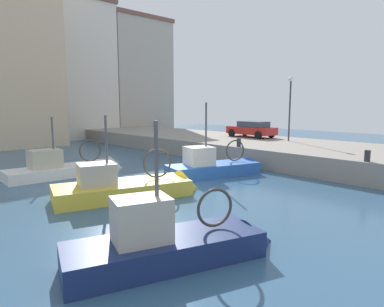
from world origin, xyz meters
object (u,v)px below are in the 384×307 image
object	(u,v)px
quay_streetlamp	(290,98)
mooring_bollard_north	(239,142)
fishing_boat_navy	(178,254)
mooring_bollard_mid	(367,156)
fishing_boat_blue	(218,172)
parked_car_red	(252,129)
fishing_boat_yellow	(132,194)
fishing_boat_white	(70,173)

from	to	relation	value
quay_streetlamp	mooring_bollard_north	bearing A→B (deg)	178.01
fishing_boat_navy	mooring_bollard_mid	size ratio (longest dim) A/B	10.73
fishing_boat_blue	fishing_boat_navy	xyz separation A→B (m)	(-8.47, -6.61, -0.01)
fishing_boat_blue	fishing_boat_navy	size ratio (longest dim) A/B	1.06
quay_streetlamp	fishing_boat_blue	bearing A→B (deg)	-172.68
parked_car_red	quay_streetlamp	xyz separation A→B (m)	(-0.36, -3.80, 2.55)
parked_car_red	mooring_bollard_north	size ratio (longest dim) A/B	7.79
mooring_bollard_mid	quay_streetlamp	distance (m)	10.08
fishing_boat_navy	mooring_bollard_north	world-z (taller)	fishing_boat_navy
fishing_boat_blue	fishing_boat_navy	distance (m)	10.74
fishing_boat_navy	parked_car_red	world-z (taller)	fishing_boat_navy
fishing_boat_yellow	quay_streetlamp	size ratio (longest dim) A/B	1.38
fishing_boat_white	parked_car_red	xyz separation A→B (m)	(15.67, -0.56, 1.76)
fishing_boat_white	fishing_boat_navy	bearing A→B (deg)	-100.38
fishing_boat_blue	mooring_bollard_north	distance (m)	3.91
fishing_boat_blue	fishing_boat_yellow	xyz separation A→B (m)	(-6.06, -0.68, -0.04)
parked_car_red	quay_streetlamp	bearing A→B (deg)	-95.40
mooring_bollard_north	quay_streetlamp	bearing A→B (deg)	-1.99
fishing_boat_navy	mooring_bollard_mid	world-z (taller)	fishing_boat_navy
fishing_boat_navy	mooring_bollard_north	distance (m)	14.37
fishing_boat_yellow	parked_car_red	distance (m)	16.59
quay_streetlamp	mooring_bollard_mid	bearing A→B (deg)	-125.90
fishing_boat_yellow	mooring_bollard_mid	xyz separation A→B (m)	(9.49, -5.96, 1.36)
fishing_boat_blue	fishing_boat_yellow	size ratio (longest dim) A/B	0.93
fishing_boat_blue	fishing_boat_yellow	world-z (taller)	fishing_boat_blue
mooring_bollard_mid	fishing_boat_blue	bearing A→B (deg)	117.26
fishing_boat_yellow	fishing_boat_blue	bearing A→B (deg)	6.43
fishing_boat_yellow	mooring_bollard_mid	world-z (taller)	fishing_boat_yellow
fishing_boat_blue	mooring_bollard_mid	world-z (taller)	fishing_boat_blue
parked_car_red	quay_streetlamp	distance (m)	4.59
fishing_boat_white	fishing_boat_blue	bearing A→B (deg)	-41.52
fishing_boat_white	mooring_bollard_mid	distance (m)	15.59
mooring_bollard_mid	quay_streetlamp	bearing A→B (deg)	54.10
fishing_boat_navy	fishing_boat_white	distance (m)	12.34
quay_streetlamp	fishing_boat_yellow	bearing A→B (deg)	-173.04
fishing_boat_yellow	quay_streetlamp	distance (m)	15.85
fishing_boat_blue	fishing_boat_white	distance (m)	8.34
mooring_bollard_north	quay_streetlamp	xyz separation A→B (m)	(5.65, -0.20, 2.98)
parked_car_red	fishing_boat_yellow	bearing A→B (deg)	-159.97
fishing_boat_yellow	parked_car_red	xyz separation A→B (m)	(15.49, 5.65, 1.79)
fishing_boat_white	parked_car_red	distance (m)	15.78
quay_streetlamp	parked_car_red	bearing A→B (deg)	84.60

